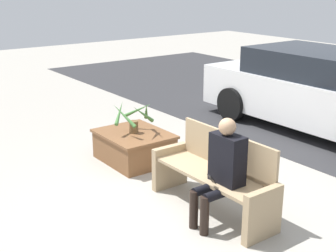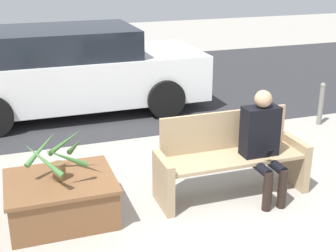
{
  "view_description": "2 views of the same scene",
  "coord_description": "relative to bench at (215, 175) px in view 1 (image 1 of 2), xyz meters",
  "views": [
    {
      "loc": [
        4.17,
        -3.25,
        2.75
      ],
      "look_at": [
        -1.05,
        0.59,
        0.7
      ],
      "focal_mm": 50.0,
      "sensor_mm": 36.0,
      "label": 1
    },
    {
      "loc": [
        -2.06,
        -4.13,
        2.68
      ],
      "look_at": [
        -0.49,
        0.39,
        0.92
      ],
      "focal_mm": 50.0,
      "sensor_mm": 36.0,
      "label": 2
    }
  ],
  "objects": [
    {
      "name": "ground_plane",
      "position": [
        -0.26,
        -0.35,
        -0.45
      ],
      "size": [
        30.0,
        30.0,
        0.0
      ],
      "primitive_type": "plane",
      "color": "#9E998E"
    },
    {
      "name": "bench",
      "position": [
        0.0,
        0.0,
        0.0
      ],
      "size": [
        1.79,
        0.54,
        0.96
      ],
      "color": "tan",
      "rests_on": "ground_plane"
    },
    {
      "name": "person_seated",
      "position": [
        0.31,
        -0.18,
        0.26
      ],
      "size": [
        0.42,
        0.57,
        1.27
      ],
      "color": "black",
      "rests_on": "ground_plane"
    },
    {
      "name": "planter_box",
      "position": [
        -1.95,
        0.06,
        -0.2
      ],
      "size": [
        1.13,
        0.94,
        0.46
      ],
      "color": "brown",
      "rests_on": "ground_plane"
    },
    {
      "name": "potted_plant",
      "position": [
        -1.94,
        0.06,
        0.27
      ],
      "size": [
        0.65,
        0.69,
        0.53
      ],
      "color": "brown",
      "rests_on": "planter_box"
    },
    {
      "name": "parked_car",
      "position": [
        -1.27,
        3.73,
        0.29
      ],
      "size": [
        4.58,
        1.98,
        1.5
      ],
      "color": "silver",
      "rests_on": "ground_plane"
    }
  ]
}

